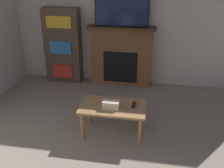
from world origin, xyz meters
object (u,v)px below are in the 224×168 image
object	(u,v)px
tv	(122,10)
coffee_table	(113,110)
bookshelf	(63,46)
fireplace	(121,56)

from	to	relation	value
tv	coffee_table	distance (m)	2.00
coffee_table	bookshelf	size ratio (longest dim) A/B	0.61
fireplace	tv	world-z (taller)	tv
coffee_table	tv	bearing A→B (deg)	94.42
fireplace	tv	size ratio (longest dim) A/B	1.30
fireplace	coffee_table	xyz separation A→B (m)	(0.13, -1.71, -0.21)
tv	coffee_table	bearing A→B (deg)	-85.58
coffee_table	fireplace	bearing A→B (deg)	94.37
tv	coffee_table	world-z (taller)	tv
bookshelf	coffee_table	bearing A→B (deg)	-52.70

